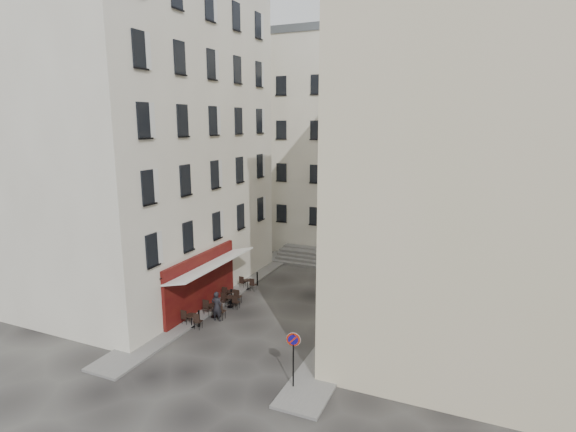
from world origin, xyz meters
The scene contains 18 objects.
ground centered at (0.00, 0.00, 0.00)m, with size 90.00×90.00×0.00m, color black.
sidewalk_left centered at (-4.50, 4.00, 0.06)m, with size 2.00×22.00×0.12m, color slate.
sidewalk_right centered at (4.50, 3.00, 0.06)m, with size 2.00×18.00×0.12m, color slate.
building_left centered at (-10.50, 3.00, 10.31)m, with size 12.20×16.20×20.60m.
building_right centered at (10.50, 3.50, 9.31)m, with size 12.20×14.20×18.60m.
building_back centered at (-1.00, 19.00, 9.31)m, with size 18.20×10.20×18.60m.
cafe_storefront centered at (-4.32, 1.00, 1.88)m, with size 1.74×7.30×3.50m.
stone_steps centered at (0.00, 12.57, 0.40)m, with size 9.00×3.15×0.80m.
bollard_near centered at (-3.25, -1.00, 0.53)m, with size 0.12×0.12×0.98m.
bollard_mid centered at (-3.25, 2.50, 0.53)m, with size 0.12×0.12×0.98m.
bollard_far centered at (-3.25, 6.00, 0.53)m, with size 0.12×0.12×0.98m.
no_parking_sign centered at (3.84, -4.38, 1.82)m, with size 0.58×0.16×2.56m.
bistro_table_a centered at (-3.57, -1.21, 0.46)m, with size 1.28×0.60×0.90m.
bistro_table_b centered at (-3.11, 0.36, 0.51)m, with size 1.41×0.66×0.99m.
bistro_table_c centered at (-3.01, 1.97, 0.44)m, with size 1.23×0.57×0.86m.
bistro_table_d centered at (-3.35, 2.74, 0.47)m, with size 1.31×0.61×0.92m.
bistro_table_e centered at (-3.48, 5.05, 0.43)m, with size 1.21×0.57×0.85m.
pedestrian centered at (-2.75, 0.06, 0.87)m, with size 0.64×0.42×1.75m, color black.
Camera 1 is at (10.52, -20.21, 11.12)m, focal length 28.00 mm.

